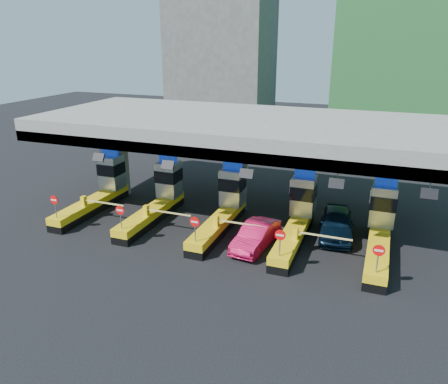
% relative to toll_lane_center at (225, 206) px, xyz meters
% --- Properties ---
extents(ground, '(120.00, 120.00, 0.00)m').
position_rel_toll_lane_center_xyz_m(ground, '(-0.00, -0.28, -1.40)').
color(ground, black).
rests_on(ground, ground).
extents(toll_canopy, '(28.00, 12.09, 7.00)m').
position_rel_toll_lane_center_xyz_m(toll_canopy, '(-0.00, 2.59, 4.74)').
color(toll_canopy, slate).
rests_on(toll_canopy, ground).
extents(toll_lane_far_left, '(4.43, 8.00, 4.16)m').
position_rel_toll_lane_center_xyz_m(toll_lane_far_left, '(-10.00, 0.00, 0.00)').
color(toll_lane_far_left, black).
rests_on(toll_lane_far_left, ground).
extents(toll_lane_left, '(4.43, 8.00, 4.16)m').
position_rel_toll_lane_center_xyz_m(toll_lane_left, '(-5.00, 0.00, 0.00)').
color(toll_lane_left, black).
rests_on(toll_lane_left, ground).
extents(toll_lane_center, '(4.43, 8.00, 4.16)m').
position_rel_toll_lane_center_xyz_m(toll_lane_center, '(0.00, 0.00, 0.00)').
color(toll_lane_center, black).
rests_on(toll_lane_center, ground).
extents(toll_lane_right, '(4.43, 8.00, 4.16)m').
position_rel_toll_lane_center_xyz_m(toll_lane_right, '(5.00, 0.00, 0.00)').
color(toll_lane_right, black).
rests_on(toll_lane_right, ground).
extents(toll_lane_far_right, '(4.43, 8.00, 4.16)m').
position_rel_toll_lane_center_xyz_m(toll_lane_far_right, '(10.00, 0.00, 0.00)').
color(toll_lane_far_right, black).
rests_on(toll_lane_far_right, ground).
extents(bg_building_scaffold, '(18.00, 12.00, 28.00)m').
position_rel_toll_lane_center_xyz_m(bg_building_scaffold, '(12.00, 31.72, 12.60)').
color(bg_building_scaffold, '#1E5926').
rests_on(bg_building_scaffold, ground).
extents(bg_building_concrete, '(14.00, 10.00, 18.00)m').
position_rel_toll_lane_center_xyz_m(bg_building_concrete, '(-14.00, 35.72, 7.60)').
color(bg_building_concrete, '#4C4C49').
rests_on(bg_building_concrete, ground).
extents(van, '(2.67, 5.43, 1.78)m').
position_rel_toll_lane_center_xyz_m(van, '(7.34, 0.94, -0.51)').
color(van, black).
rests_on(van, ground).
extents(red_car, '(2.14, 4.78, 1.52)m').
position_rel_toll_lane_center_xyz_m(red_car, '(2.94, -2.43, -0.64)').
color(red_car, '#B70E3E').
rests_on(red_car, ground).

